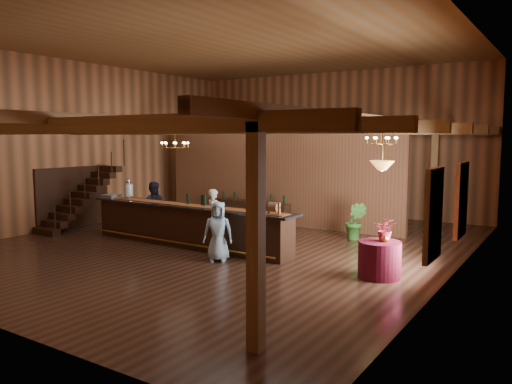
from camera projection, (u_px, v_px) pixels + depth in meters
The scene contains 30 objects.
floor at pixel (228, 244), 14.05m from camera, with size 14.00×14.00×0.00m, color #482B1C.
ceiling at pixel (227, 43), 13.44m from camera, with size 14.00×14.00×0.00m, color #98602E.
wall_back at pixel (333, 143), 19.58m from camera, with size 12.00×0.10×5.50m, color #BE7444.
wall_left at pixel (85, 144), 16.99m from camera, with size 0.10×14.00×5.50m, color #BE7444.
wall_right at pixel (457, 149), 10.50m from camera, with size 0.10×14.00×5.50m, color #BE7444.
beam_grid at pixel (238, 128), 14.11m from camera, with size 11.90×13.90×0.39m.
support_posts at pixel (217, 189), 13.45m from camera, with size 9.20×10.20×3.20m.
partition_wall at pixel (276, 179), 17.07m from camera, with size 9.00×0.18×3.10m, color brown.
window_right_front at pixel (434, 215), 9.33m from camera, with size 0.12×1.05×1.75m, color white.
window_right_back at pixel (462, 200), 11.49m from camera, with size 0.12×1.05×1.75m, color white.
staircase at pixel (80, 198), 16.27m from camera, with size 1.00×2.80×2.00m.
backroom_boxes at pixel (308, 203), 18.73m from camera, with size 4.10×0.60×1.10m.
tasting_bar at pixel (188, 225), 13.75m from camera, with size 6.81×1.07×1.14m.
beverage_dispenser at pixel (129, 189), 15.08m from camera, with size 0.26×0.26×0.60m.
glass_rack_tray at pixel (112, 196), 15.37m from camera, with size 0.50×0.50×0.10m, color gray.
raffle_drum at pixel (274, 207), 12.01m from camera, with size 0.34×0.24×0.30m.
bar_bottle_0 at pixel (188, 199), 13.84m from camera, with size 0.07×0.07×0.30m, color black.
bar_bottle_1 at pixel (202, 200), 13.54m from camera, with size 0.07×0.07×0.30m, color black.
bar_bottle_2 at pixel (205, 201), 13.48m from camera, with size 0.07×0.07×0.30m, color black.
backbar_shelf at pixel (253, 213), 17.06m from camera, with size 2.87×0.45×0.81m, color black.
round_table at pixel (380, 260), 10.63m from camera, with size 0.91×0.91×0.78m, color maroon.
chandelier_left at pixel (175, 145), 14.81m from camera, with size 0.80×0.80×0.59m.
chandelier_right at pixel (381, 140), 12.32m from camera, with size 0.80×0.80×0.44m.
pendant_lamp at pixel (382, 165), 10.41m from camera, with size 0.52×0.52×0.90m.
bartender at pixel (214, 216), 14.17m from camera, with size 0.56×0.37×1.53m, color white.
staff_second at pixel (153, 208), 15.37m from camera, with size 0.79×0.62×1.63m, color black.
guest at pixel (218, 231), 12.02m from camera, with size 0.71×0.46×1.46m, color #ACD6F0.
floor_plant at pixel (356, 221), 14.51m from camera, with size 0.61×0.49×1.11m, color #377624.
table_flowers at pixel (386, 229), 10.60m from camera, with size 0.46×0.40×0.51m, color #A21C31.
table_vase at pixel (385, 235), 10.53m from camera, with size 0.15×0.15×0.29m, color #AE7429.
Camera 1 is at (8.17, -11.15, 3.00)m, focal length 35.00 mm.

